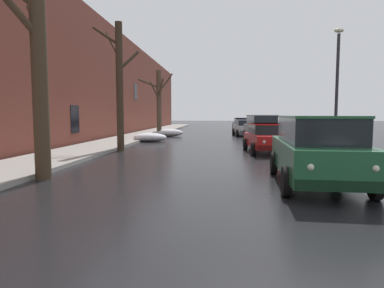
# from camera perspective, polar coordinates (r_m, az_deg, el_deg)

# --- Properties ---
(left_sidewalk_slab) EXTENTS (2.91, 80.00, 0.15)m
(left_sidewalk_slab) POSITION_cam_1_polar(r_m,az_deg,el_deg) (19.38, -15.67, -0.41)
(left_sidewalk_slab) COLOR gray
(left_sidewalk_slab) RESTS_ON ground
(brick_townhouse_facade) EXTENTS (0.63, 80.00, 8.78)m
(brick_townhouse_facade) POSITION_cam_1_polar(r_m,az_deg,el_deg) (20.23, -21.28, 11.90)
(brick_townhouse_facade) COLOR brown
(brick_townhouse_facade) RESTS_ON ground
(snow_bank_near_corner_left) EXTENTS (2.29, 1.31, 0.59)m
(snow_bank_near_corner_left) POSITION_cam_1_polar(r_m,az_deg,el_deg) (23.09, -7.09, 1.13)
(snow_bank_near_corner_left) COLOR white
(snow_bank_near_corner_left) RESTS_ON ground
(snow_bank_along_left_kerb) EXTENTS (2.74, 1.18, 0.87)m
(snow_bank_along_left_kerb) POSITION_cam_1_polar(r_m,az_deg,el_deg) (20.68, 17.80, 0.82)
(snow_bank_along_left_kerb) COLOR white
(snow_bank_along_left_kerb) RESTS_ON ground
(snow_bank_mid_block_left) EXTENTS (2.63, 1.16, 0.64)m
(snow_bank_mid_block_left) POSITION_cam_1_polar(r_m,az_deg,el_deg) (28.36, -4.10, 1.92)
(snow_bank_mid_block_left) COLOR white
(snow_bank_mid_block_left) RESTS_ON ground
(bare_tree_second_along_sidewalk) EXTENTS (2.04, 2.58, 6.21)m
(bare_tree_second_along_sidewalk) POSITION_cam_1_polar(r_m,az_deg,el_deg) (10.54, -24.88, 12.15)
(bare_tree_second_along_sidewalk) COLOR #423323
(bare_tree_second_along_sidewalk) RESTS_ON ground
(bare_tree_mid_block) EXTENTS (2.34, 1.30, 6.43)m
(bare_tree_mid_block) POSITION_cam_1_polar(r_m,az_deg,el_deg) (17.59, -12.23, 10.02)
(bare_tree_mid_block) COLOR #382B1E
(bare_tree_mid_block) RESTS_ON ground
(bare_tree_far_down_block) EXTENTS (3.02, 3.18, 5.65)m
(bare_tree_far_down_block) POSITION_cam_1_polar(r_m,az_deg,el_deg) (28.15, -5.70, 7.45)
(bare_tree_far_down_block) COLOR #4C3D2D
(bare_tree_far_down_block) RESTS_ON ground
(suv_green_approaching_near_lane) EXTENTS (2.30, 4.93, 1.82)m
(suv_green_approaching_near_lane) POSITION_cam_1_polar(r_m,az_deg,el_deg) (9.44, 20.31, -0.52)
(suv_green_approaching_near_lane) COLOR #1E5633
(suv_green_approaching_near_lane) RESTS_ON ground
(sedan_red_parked_kerbside_close) EXTENTS (2.11, 4.20, 1.42)m
(sedan_red_parked_kerbside_close) POSITION_cam_1_polar(r_m,az_deg,el_deg) (16.80, 12.56, 1.16)
(sedan_red_parked_kerbside_close) COLOR red
(sedan_red_parked_kerbside_close) RESTS_ON ground
(suv_grey_parked_kerbside_mid) EXTENTS (2.26, 4.81, 1.82)m
(suv_grey_parked_kerbside_mid) POSITION_cam_1_polar(r_m,az_deg,el_deg) (23.66, 11.66, 2.84)
(suv_grey_parked_kerbside_mid) COLOR slate
(suv_grey_parked_kerbside_mid) RESTS_ON ground
(sedan_silver_parked_far_down_block) EXTENTS (2.19, 4.02, 1.42)m
(sedan_silver_parked_far_down_block) POSITION_cam_1_polar(r_m,az_deg,el_deg) (29.44, 9.03, 2.83)
(sedan_silver_parked_far_down_block) COLOR #B7B7BC
(sedan_silver_parked_far_down_block) RESTS_ON ground
(sedan_darkblue_queued_behind_truck) EXTENTS (1.86, 4.06, 1.42)m
(sedan_darkblue_queued_behind_truck) POSITION_cam_1_polar(r_m,az_deg,el_deg) (35.27, 8.55, 3.19)
(sedan_darkblue_queued_behind_truck) COLOR navy
(sedan_darkblue_queued_behind_truck) RESTS_ON ground
(sedan_black_at_far_intersection) EXTENTS (2.08, 4.27, 1.42)m
(sedan_black_at_far_intersection) POSITION_cam_1_polar(r_m,az_deg,el_deg) (42.75, 8.27, 3.51)
(sedan_black_at_far_intersection) COLOR black
(sedan_black_at_far_intersection) RESTS_ON ground
(street_lamp_post) EXTENTS (0.44, 0.24, 5.76)m
(street_lamp_post) POSITION_cam_1_polar(r_m,az_deg,el_deg) (17.06, 23.39, 9.27)
(street_lamp_post) COLOR #28282D
(street_lamp_post) RESTS_ON ground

